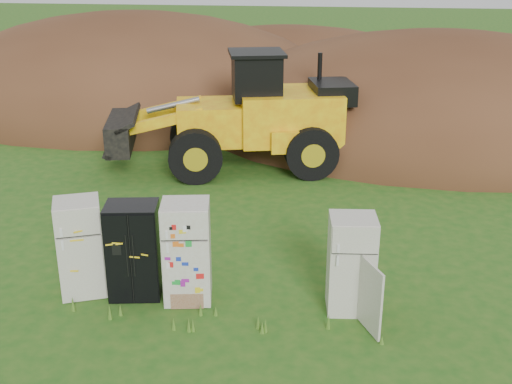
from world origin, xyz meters
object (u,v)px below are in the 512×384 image
fridge_leftmost (80,247)px  fridge_black_side (134,250)px  wheel_loader (227,112)px  fridge_sticker (187,252)px  fridge_open_door (351,264)px

fridge_leftmost → fridge_black_side: (0.96, 0.04, -0.02)m
wheel_loader → fridge_black_side: bearing=-106.7°
fridge_leftmost → wheel_loader: size_ratio=0.26×
fridge_leftmost → fridge_sticker: (1.91, 0.02, 0.03)m
fridge_open_door → fridge_sticker: bearing=175.0°
fridge_black_side → fridge_sticker: size_ratio=0.95×
fridge_leftmost → fridge_open_door: bearing=-22.0°
fridge_black_side → wheel_loader: size_ratio=0.26×
fridge_open_door → wheel_loader: (-3.37, 7.09, 0.77)m
fridge_black_side → fridge_open_door: (3.75, 0.01, -0.01)m
fridge_black_side → fridge_sticker: (0.95, -0.01, 0.05)m
fridge_black_side → fridge_open_door: fridge_black_side is taller
fridge_open_door → wheel_loader: bearing=109.9°
fridge_leftmost → fridge_sticker: fridge_sticker is taller
fridge_sticker → fridge_open_door: (2.81, 0.03, -0.06)m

